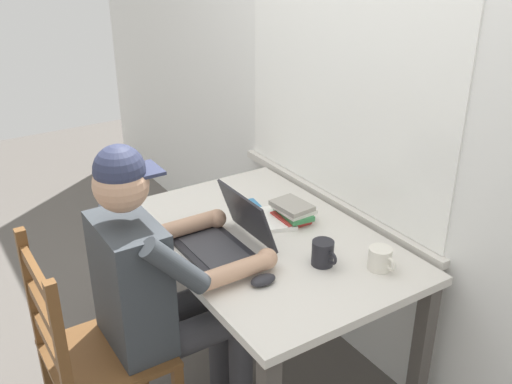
{
  "coord_description": "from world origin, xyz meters",
  "views": [
    {
      "loc": [
        1.75,
        -1.17,
        1.92
      ],
      "look_at": [
        0.01,
        -0.05,
        0.95
      ],
      "focal_mm": 40.9,
      "sensor_mm": 36.0,
      "label": 1
    }
  ],
  "objects_px": {
    "computer_mouse": "(263,280)",
    "wooden_chair": "(93,357)",
    "desk": "(265,257)",
    "coffee_mug_white": "(380,259)",
    "seated_person": "(159,282)",
    "book_stack_main": "(292,211)",
    "landscape_photo_print": "(250,205)",
    "laptop": "(227,236)",
    "coffee_mug_dark": "(323,253)"
  },
  "relations": [
    {
      "from": "laptop",
      "to": "landscape_photo_print",
      "type": "bearing_deg",
      "value": 134.4
    },
    {
      "from": "desk",
      "to": "laptop",
      "type": "height_order",
      "value": "laptop"
    },
    {
      "from": "seated_person",
      "to": "landscape_photo_print",
      "type": "distance_m",
      "value": 0.66
    },
    {
      "from": "laptop",
      "to": "book_stack_main",
      "type": "xyz_separation_m",
      "value": [
        -0.05,
        0.36,
        -0.01
      ]
    },
    {
      "from": "book_stack_main",
      "to": "desk",
      "type": "bearing_deg",
      "value": -71.94
    },
    {
      "from": "seated_person",
      "to": "coffee_mug_dark",
      "type": "bearing_deg",
      "value": 63.94
    },
    {
      "from": "wooden_chair",
      "to": "landscape_photo_print",
      "type": "xyz_separation_m",
      "value": [
        -0.3,
        0.87,
        0.26
      ]
    },
    {
      "from": "coffee_mug_dark",
      "to": "book_stack_main",
      "type": "bearing_deg",
      "value": 162.11
    },
    {
      "from": "computer_mouse",
      "to": "coffee_mug_white",
      "type": "relative_size",
      "value": 0.79
    },
    {
      "from": "computer_mouse",
      "to": "landscape_photo_print",
      "type": "distance_m",
      "value": 0.64
    },
    {
      "from": "book_stack_main",
      "to": "landscape_photo_print",
      "type": "bearing_deg",
      "value": -160.14
    },
    {
      "from": "wooden_chair",
      "to": "laptop",
      "type": "height_order",
      "value": "wooden_chair"
    },
    {
      "from": "computer_mouse",
      "to": "coffee_mug_dark",
      "type": "relative_size",
      "value": 0.82
    },
    {
      "from": "laptop",
      "to": "coffee_mug_white",
      "type": "bearing_deg",
      "value": 42.36
    },
    {
      "from": "laptop",
      "to": "seated_person",
      "type": "bearing_deg",
      "value": -84.27
    },
    {
      "from": "desk",
      "to": "wooden_chair",
      "type": "relative_size",
      "value": 1.3
    },
    {
      "from": "coffee_mug_white",
      "to": "coffee_mug_dark",
      "type": "distance_m",
      "value": 0.21
    },
    {
      "from": "coffee_mug_white",
      "to": "book_stack_main",
      "type": "xyz_separation_m",
      "value": [
        -0.49,
        -0.05,
        0.0
      ]
    },
    {
      "from": "desk",
      "to": "book_stack_main",
      "type": "distance_m",
      "value": 0.24
    },
    {
      "from": "coffee_mug_white",
      "to": "computer_mouse",
      "type": "bearing_deg",
      "value": -109.65
    },
    {
      "from": "wooden_chair",
      "to": "book_stack_main",
      "type": "bearing_deg",
      "value": 94.99
    },
    {
      "from": "wooden_chair",
      "to": "seated_person",
      "type": "bearing_deg",
      "value": 90.0
    },
    {
      "from": "wooden_chair",
      "to": "landscape_photo_print",
      "type": "relative_size",
      "value": 7.36
    },
    {
      "from": "desk",
      "to": "coffee_mug_white",
      "type": "height_order",
      "value": "coffee_mug_white"
    },
    {
      "from": "landscape_photo_print",
      "to": "desk",
      "type": "bearing_deg",
      "value": -12.01
    },
    {
      "from": "seated_person",
      "to": "computer_mouse",
      "type": "relative_size",
      "value": 12.62
    },
    {
      "from": "seated_person",
      "to": "computer_mouse",
      "type": "xyz_separation_m",
      "value": [
        0.26,
        0.29,
        0.05
      ]
    },
    {
      "from": "computer_mouse",
      "to": "wooden_chair",
      "type": "bearing_deg",
      "value": -114.35
    },
    {
      "from": "seated_person",
      "to": "book_stack_main",
      "type": "height_order",
      "value": "seated_person"
    },
    {
      "from": "laptop",
      "to": "book_stack_main",
      "type": "relative_size",
      "value": 1.65
    },
    {
      "from": "wooden_chair",
      "to": "coffee_mug_white",
      "type": "relative_size",
      "value": 7.6
    },
    {
      "from": "laptop",
      "to": "coffee_mug_dark",
      "type": "relative_size",
      "value": 2.7
    },
    {
      "from": "book_stack_main",
      "to": "landscape_photo_print",
      "type": "height_order",
      "value": "book_stack_main"
    },
    {
      "from": "laptop",
      "to": "computer_mouse",
      "type": "xyz_separation_m",
      "value": [
        0.29,
        -0.02,
        -0.04
      ]
    },
    {
      "from": "computer_mouse",
      "to": "coffee_mug_white",
      "type": "height_order",
      "value": "coffee_mug_white"
    },
    {
      "from": "coffee_mug_dark",
      "to": "desk",
      "type": "bearing_deg",
      "value": -167.4
    },
    {
      "from": "coffee_mug_dark",
      "to": "seated_person",
      "type": "bearing_deg",
      "value": -116.06
    },
    {
      "from": "wooden_chair",
      "to": "laptop",
      "type": "distance_m",
      "value": 0.67
    },
    {
      "from": "laptop",
      "to": "desk",
      "type": "bearing_deg",
      "value": 87.69
    },
    {
      "from": "landscape_photo_print",
      "to": "seated_person",
      "type": "bearing_deg",
      "value": -54.88
    },
    {
      "from": "computer_mouse",
      "to": "book_stack_main",
      "type": "distance_m",
      "value": 0.51
    },
    {
      "from": "seated_person",
      "to": "landscape_photo_print",
      "type": "xyz_separation_m",
      "value": [
        -0.3,
        0.59,
        0.03
      ]
    },
    {
      "from": "seated_person",
      "to": "book_stack_main",
      "type": "relative_size",
      "value": 6.31
    },
    {
      "from": "laptop",
      "to": "book_stack_main",
      "type": "bearing_deg",
      "value": 98.26
    },
    {
      "from": "wooden_chair",
      "to": "coffee_mug_white",
      "type": "xyz_separation_m",
      "value": [
        0.41,
        1.0,
        0.3
      ]
    },
    {
      "from": "coffee_mug_white",
      "to": "book_stack_main",
      "type": "distance_m",
      "value": 0.5
    },
    {
      "from": "book_stack_main",
      "to": "seated_person",
      "type": "bearing_deg",
      "value": -82.92
    },
    {
      "from": "desk",
      "to": "laptop",
      "type": "relative_size",
      "value": 3.78
    },
    {
      "from": "seated_person",
      "to": "coffee_mug_dark",
      "type": "distance_m",
      "value": 0.62
    },
    {
      "from": "seated_person",
      "to": "laptop",
      "type": "relative_size",
      "value": 3.82
    }
  ]
}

